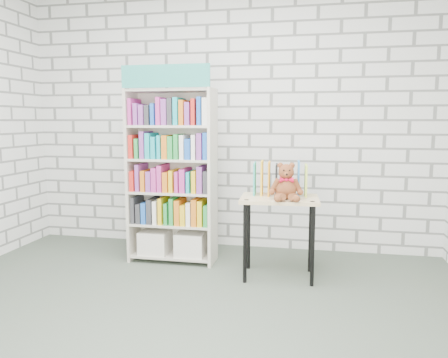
# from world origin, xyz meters

# --- Properties ---
(ground) EXTENTS (4.50, 4.50, 0.00)m
(ground) POSITION_xyz_m (0.00, 0.00, 0.00)
(ground) COLOR #434E42
(ground) RESTS_ON ground
(room_shell) EXTENTS (4.52, 4.02, 2.81)m
(room_shell) POSITION_xyz_m (0.00, 0.00, 1.78)
(room_shell) COLOR silver
(room_shell) RESTS_ON ground
(bookshelf) EXTENTS (0.85, 0.33, 1.91)m
(bookshelf) POSITION_xyz_m (-0.44, 1.36, 0.87)
(bookshelf) COLOR beige
(bookshelf) RESTS_ON ground
(display_table) EXTENTS (0.70, 0.51, 0.73)m
(display_table) POSITION_xyz_m (0.64, 1.10, 0.63)
(display_table) COLOR #D8B881
(display_table) RESTS_ON ground
(table_books) EXTENTS (0.48, 0.24, 0.28)m
(table_books) POSITION_xyz_m (0.63, 1.21, 0.87)
(table_books) COLOR #2AB7B2
(table_books) RESTS_ON display_table
(teddy_bear) EXTENTS (0.29, 0.28, 0.32)m
(teddy_bear) POSITION_xyz_m (0.70, 1.00, 0.85)
(teddy_bear) COLOR maroon
(teddy_bear) RESTS_ON display_table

